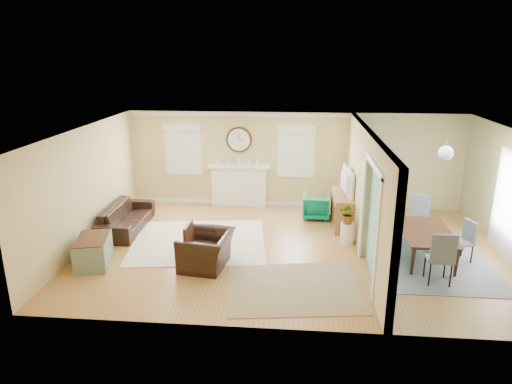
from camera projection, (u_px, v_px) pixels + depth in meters
floor at (291, 250)px, 9.92m from camera, size 9.00×9.00×0.00m
wall_back at (294, 160)px, 12.40m from camera, size 9.00×0.02×2.60m
wall_front at (290, 253)px, 6.68m from camera, size 9.00×0.02×2.60m
wall_left at (86, 187)px, 9.92m from camera, size 0.02×6.00×2.60m
ceiling at (294, 131)px, 9.16m from camera, size 9.00×6.00×0.02m
partition at (364, 188)px, 9.66m from camera, size 0.17×6.00×2.60m
fireplace at (239, 185)px, 12.61m from camera, size 1.70×0.30×1.17m
wall_clock at (239, 140)px, 12.33m from camera, size 0.70×0.07×0.70m
window_left at (183, 146)px, 12.50m from camera, size 1.05×0.13×1.42m
window_right at (296, 148)px, 12.24m from camera, size 1.05×0.13×1.42m
pendant at (446, 153)px, 9.02m from camera, size 0.30×0.30×0.55m
rug_cream at (199, 241)px, 10.34m from camera, size 3.25×2.91×0.02m
rug_jute at (293, 288)px, 8.31m from camera, size 2.61×2.24×0.01m
rug_grey at (425, 258)px, 9.50m from camera, size 2.51×3.13×0.01m
sofa at (126, 217)px, 11.00m from camera, size 0.88×2.12×0.61m
eames_chair at (207, 250)px, 9.05m from camera, size 1.07×1.19×0.70m
green_chair at (316, 207)px, 11.73m from camera, size 0.69×0.71×0.62m
trunk at (93, 251)px, 9.16m from camera, size 0.82×1.11×0.57m
credenza at (343, 209)px, 11.25m from camera, size 0.49×1.44×0.80m
tv at (344, 181)px, 11.04m from camera, size 0.26×1.11×0.63m
garden_stool at (348, 233)px, 10.23m from camera, size 0.32×0.32×0.47m
potted_plant at (349, 213)px, 10.09m from camera, size 0.45×0.40×0.47m
dining_table at (426, 245)px, 9.41m from camera, size 1.03×1.78×0.62m
dining_chair_n at (419, 215)px, 10.30m from camera, size 0.54×0.54×1.02m
dining_chair_s at (440, 252)px, 8.34m from camera, size 0.46×0.46×1.04m
dining_chair_w at (393, 235)px, 9.33m from camera, size 0.49×0.49×0.89m
dining_chair_e at (462, 238)px, 9.24m from camera, size 0.48×0.48×0.87m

